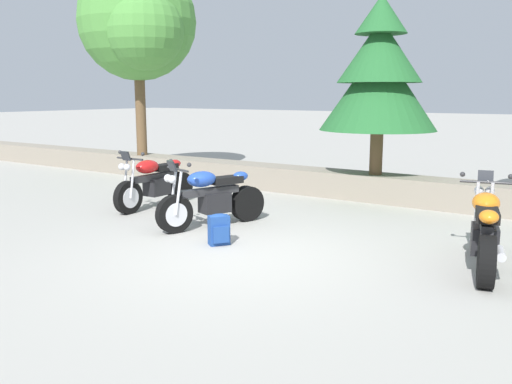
% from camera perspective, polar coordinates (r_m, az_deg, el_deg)
% --- Properties ---
extents(ground_plane, '(120.00, 120.00, 0.00)m').
position_cam_1_polar(ground_plane, '(7.66, -1.47, -6.54)').
color(ground_plane, '#A3A099').
extents(stone_wall, '(36.00, 0.80, 0.55)m').
position_cam_1_polar(stone_wall, '(11.75, 12.12, 0.52)').
color(stone_wall, gray).
rests_on(stone_wall, ground).
extents(motorcycle_red_near_left, '(0.67, 2.06, 1.18)m').
position_cam_1_polar(motorcycle_red_near_left, '(10.86, -10.62, 0.91)').
color(motorcycle_red_near_left, black).
rests_on(motorcycle_red_near_left, ground).
extents(motorcycle_blue_centre, '(0.96, 1.99, 1.18)m').
position_cam_1_polar(motorcycle_blue_centre, '(9.15, -4.74, -0.68)').
color(motorcycle_blue_centre, black).
rests_on(motorcycle_blue_centre, ground).
extents(motorcycle_orange_far_right, '(0.84, 2.04, 1.18)m').
position_cam_1_polar(motorcycle_orange_far_right, '(7.51, 22.84, -3.87)').
color(motorcycle_orange_far_right, black).
rests_on(motorcycle_orange_far_right, ground).
extents(rider_backpack, '(0.35, 0.35, 0.47)m').
position_cam_1_polar(rider_backpack, '(8.09, -3.90, -3.86)').
color(rider_backpack, navy).
rests_on(rider_backpack, ground).
extents(leafy_tree_far_left, '(3.28, 3.13, 5.13)m').
position_cam_1_polar(leafy_tree_far_left, '(15.26, -12.18, 16.89)').
color(leafy_tree_far_left, brown).
rests_on(leafy_tree_far_left, stone_wall).
extents(pine_tree_mid_left, '(2.38, 2.38, 3.62)m').
position_cam_1_polar(pine_tree_mid_left, '(11.56, 12.78, 11.95)').
color(pine_tree_mid_left, brown).
rests_on(pine_tree_mid_left, stone_wall).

